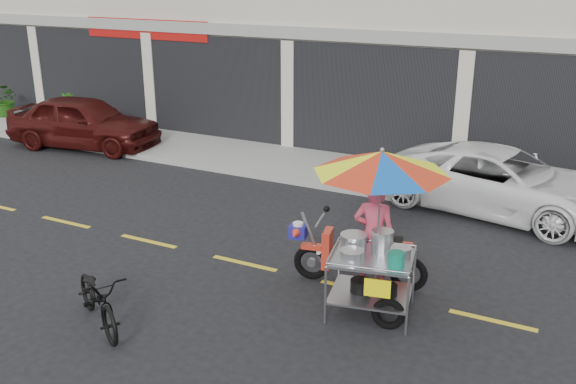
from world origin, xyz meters
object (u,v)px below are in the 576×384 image
at_px(maroon_sedan, 84,122).
at_px(food_vendor_rig, 376,205).
at_px(white_pickup, 501,181).
at_px(near_bicycle, 98,298).

bearing_deg(maroon_sedan, food_vendor_rig, -123.33).
relative_size(white_pickup, near_bicycle, 2.86).
bearing_deg(white_pickup, maroon_sedan, 100.64).
relative_size(near_bicycle, food_vendor_rig, 0.60).
height_order(maroon_sedan, white_pickup, maroon_sedan).
xyz_separation_m(white_pickup, near_bicycle, (-4.06, -6.95, -0.22)).
xyz_separation_m(maroon_sedan, food_vendor_rig, (9.89, -4.55, 0.81)).
distance_m(maroon_sedan, white_pickup, 10.89).
bearing_deg(white_pickup, near_bicycle, 160.00).
xyz_separation_m(white_pickup, food_vendor_rig, (-1.00, -4.62, 0.87)).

